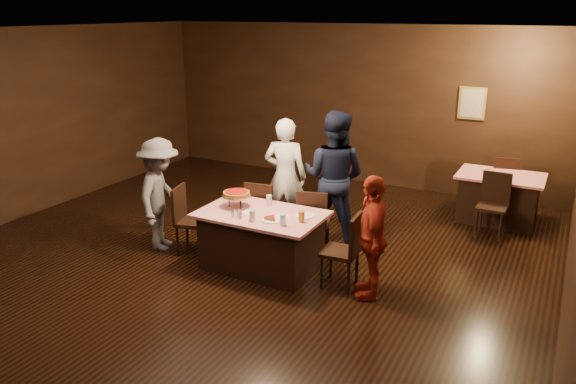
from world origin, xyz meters
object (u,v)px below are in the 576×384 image
(main_table, at_px, (262,241))
(chair_end_right, at_px, (340,250))
(chair_far_left, at_px, (264,212))
(chair_end_left, at_px, (193,220))
(chair_back_near, at_px, (492,206))
(diner_white_jacket, at_px, (285,177))
(glass_front_right, at_px, (283,220))
(chair_back_far, at_px, (504,183))
(pizza_stand, at_px, (236,194))
(plate_empty, at_px, (305,216))
(diner_red_shirt, at_px, (372,237))
(back_table, at_px, (498,198))
(glass_front_left, at_px, (252,216))
(glass_amber, at_px, (301,217))
(diner_grey_knit, at_px, (160,195))
(glass_back, at_px, (269,200))
(chair_far_right, at_px, (314,221))
(diner_navy_hoodie, at_px, (334,177))

(main_table, distance_m, chair_end_right, 1.10)
(chair_far_left, height_order, chair_end_left, same)
(chair_end_left, height_order, chair_back_near, same)
(chair_end_right, relative_size, diner_white_jacket, 0.54)
(glass_front_right, bearing_deg, chair_back_far, 63.50)
(pizza_stand, distance_m, plate_empty, 0.97)
(chair_far_left, distance_m, diner_red_shirt, 2.09)
(chair_back_near, bearing_deg, pizza_stand, -137.82)
(chair_back_far, distance_m, pizza_stand, 4.79)
(back_table, height_order, pizza_stand, pizza_stand)
(glass_front_left, height_order, glass_amber, same)
(diner_grey_knit, xyz_separation_m, pizza_stand, (1.18, 0.13, 0.15))
(diner_white_jacket, xyz_separation_m, pizza_stand, (-0.09, -1.20, 0.07))
(pizza_stand, bearing_deg, glass_front_right, -19.44)
(plate_empty, xyz_separation_m, glass_back, (-0.60, 0.15, 0.06))
(chair_far_right, distance_m, plate_empty, 0.69)
(pizza_stand, bearing_deg, chair_back_near, 40.74)
(chair_far_right, relative_size, diner_navy_hoodie, 0.49)
(back_table, xyz_separation_m, glass_front_right, (-2.04, -3.49, 0.46))
(diner_white_jacket, xyz_separation_m, glass_amber, (0.91, -1.30, -0.04))
(chair_end_left, height_order, glass_amber, chair_end_left)
(pizza_stand, bearing_deg, chair_back_far, 52.67)
(back_table, height_order, diner_navy_hoodie, diner_navy_hoodie)
(chair_back_far, distance_m, plate_empty, 4.18)
(chair_back_near, height_order, pizza_stand, pizza_stand)
(glass_front_left, bearing_deg, diner_red_shirt, 9.84)
(diner_white_jacket, distance_m, glass_front_left, 1.59)
(glass_front_right, distance_m, glass_back, 0.74)
(main_table, height_order, diner_red_shirt, diner_red_shirt)
(chair_back_far, xyz_separation_m, plate_empty, (-1.94, -3.69, 0.30))
(back_table, relative_size, chair_end_left, 1.37)
(diner_grey_knit, xyz_separation_m, glass_front_right, (2.03, -0.17, 0.04))
(diner_navy_hoodie, bearing_deg, chair_end_right, 115.17)
(diner_white_jacket, bearing_deg, chair_back_far, -150.28)
(chair_far_left, height_order, glass_back, chair_far_left)
(glass_front_left, bearing_deg, pizza_stand, 142.13)
(chair_far_right, relative_size, diner_grey_knit, 0.60)
(chair_end_left, bearing_deg, back_table, -62.64)
(diner_white_jacket, bearing_deg, diner_grey_knit, 33.18)
(plate_empty, distance_m, glass_back, 0.62)
(chair_back_far, height_order, plate_empty, chair_back_far)
(main_table, height_order, back_table, same)
(main_table, xyz_separation_m, pizza_stand, (-0.40, 0.05, 0.57))
(main_table, distance_m, glass_front_right, 0.69)
(back_table, xyz_separation_m, chair_end_right, (-1.39, -3.24, 0.09))
(main_table, xyz_separation_m, diner_navy_hoodie, (0.45, 1.32, 0.58))
(back_table, bearing_deg, diner_red_shirt, -106.59)
(chair_far_right, distance_m, pizza_stand, 1.16)
(chair_back_near, bearing_deg, chair_far_right, -137.99)
(diner_white_jacket, height_order, plate_empty, diner_white_jacket)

